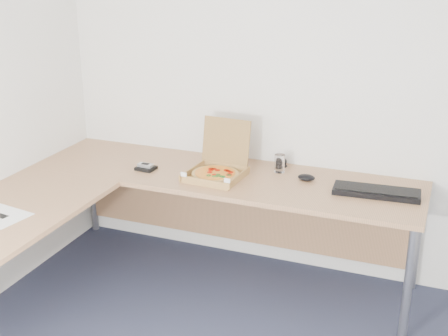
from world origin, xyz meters
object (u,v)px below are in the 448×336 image
at_px(desk, 147,195).
at_px(drinking_glass, 280,163).
at_px(wallet, 146,168).
at_px(pizza_box, 216,171).
at_px(keyboard, 376,192).

distance_m(desk, drinking_glass, 0.88).
distance_m(drinking_glass, wallet, 0.87).
bearing_deg(desk, drinking_glass, 42.87).
bearing_deg(drinking_glass, desk, -137.13).
relative_size(pizza_box, wallet, 3.18).
distance_m(pizza_box, keyboard, 0.98).
bearing_deg(keyboard, pizza_box, -179.51).
height_order(pizza_box, wallet, pizza_box).
height_order(pizza_box, drinking_glass, pizza_box).
xyz_separation_m(pizza_box, drinking_glass, (0.34, 0.23, 0.02)).
distance_m(drinking_glass, keyboard, 0.65).
bearing_deg(pizza_box, keyboard, 8.60).
xyz_separation_m(desk, drinking_glass, (0.64, 0.60, 0.09)).
relative_size(drinking_glass, keyboard, 0.23).
height_order(drinking_glass, keyboard, drinking_glass).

